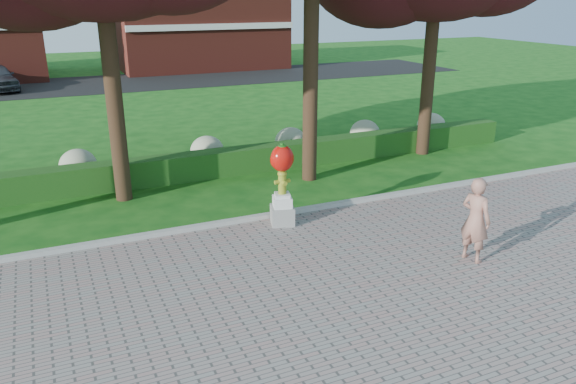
% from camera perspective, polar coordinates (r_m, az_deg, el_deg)
% --- Properties ---
extents(ground, '(100.00, 100.00, 0.00)m').
position_cam_1_polar(ground, '(11.40, -1.51, -8.86)').
color(ground, '#134C13').
rests_on(ground, ground).
extents(curb, '(40.00, 0.18, 0.15)m').
position_cam_1_polar(curb, '(13.92, -6.28, -3.16)').
color(curb, '#ADADA5').
rests_on(curb, ground).
extents(lawn_hedge, '(24.00, 0.70, 0.80)m').
position_cam_1_polar(lawn_hedge, '(17.45, -10.41, 2.51)').
color(lawn_hedge, '#144916').
rests_on(lawn_hedge, ground).
extents(hydrangea_row, '(20.10, 1.10, 0.99)m').
position_cam_1_polar(hydrangea_row, '(18.48, -9.48, 4.00)').
color(hydrangea_row, '#A5AB82').
rests_on(hydrangea_row, ground).
extents(street, '(50.00, 8.00, 0.02)m').
position_cam_1_polar(street, '(37.86, -18.33, 10.38)').
color(street, black).
rests_on(street, ground).
extents(building_right, '(12.00, 8.00, 6.40)m').
position_cam_1_polar(building_right, '(44.91, -9.16, 16.50)').
color(building_right, maroon).
rests_on(building_right, ground).
extents(hydrant_sculpture, '(0.69, 0.69, 2.05)m').
position_cam_1_polar(hydrant_sculpture, '(13.53, -0.59, 1.05)').
color(hydrant_sculpture, gray).
rests_on(hydrant_sculpture, walkway).
extents(woman, '(0.60, 0.76, 1.84)m').
position_cam_1_polar(woman, '(12.36, 18.51, -2.67)').
color(woman, '#A97160').
rests_on(woman, walkway).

